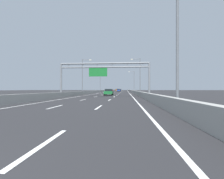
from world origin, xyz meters
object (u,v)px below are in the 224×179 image
(streetlamp_left_mid, at_px, (83,74))
(streetlamp_right_far, at_px, (134,80))
(blue_car, at_px, (119,90))
(orange_car, at_px, (117,90))
(streetlamp_right_mid, at_px, (139,74))
(white_car, at_px, (121,90))
(green_car, at_px, (109,92))
(sign_gantry, at_px, (103,71))
(streetlamp_right_near, at_px, (174,35))
(streetlamp_left_far, at_px, (101,80))
(red_car, at_px, (111,90))
(black_car, at_px, (120,90))

(streetlamp_left_mid, xyz_separation_m, streetlamp_right_far, (14.93, 31.49, 0.00))
(streetlamp_left_mid, xyz_separation_m, blue_car, (7.37, 51.33, -4.63))
(orange_car, bearing_deg, streetlamp_right_mid, -83.17)
(white_car, height_order, green_car, green_car)
(sign_gantry, height_order, green_car, sign_gantry)
(sign_gantry, height_order, streetlamp_right_near, streetlamp_right_near)
(streetlamp_right_mid, relative_size, streetlamp_left_far, 1.00)
(green_car, distance_m, red_car, 47.60)
(white_car, height_order, blue_car, blue_car)
(white_car, height_order, red_car, white_car)
(streetlamp_right_mid, bearing_deg, streetlamp_right_near, -90.00)
(white_car, relative_size, blue_car, 1.09)
(streetlamp_right_mid, xyz_separation_m, blue_car, (-7.56, 51.33, -4.63))
(green_car, bearing_deg, sign_gantry, -90.78)
(streetlamp_left_mid, relative_size, black_car, 2.30)
(orange_car, xyz_separation_m, red_car, (0.06, -49.86, -0.05))
(streetlamp_right_far, relative_size, white_car, 2.10)
(black_car, relative_size, blue_car, 1.00)
(streetlamp_right_near, height_order, streetlamp_right_mid, same)
(streetlamp_right_mid, distance_m, green_car, 10.09)
(streetlamp_left_far, bearing_deg, streetlamp_left_mid, -90.00)
(streetlamp_left_far, distance_m, black_car, 29.93)
(black_car, distance_m, blue_car, 8.72)
(streetlamp_right_mid, distance_m, streetlamp_right_far, 31.49)
(streetlamp_right_mid, bearing_deg, blue_car, 98.38)
(streetlamp_left_mid, bearing_deg, white_car, 85.50)
(streetlamp_left_far, relative_size, black_car, 2.30)
(sign_gantry, relative_size, streetlamp_left_far, 1.76)
(streetlamp_right_mid, bearing_deg, streetlamp_left_mid, 180.00)
(streetlamp_left_far, height_order, blue_car, streetlamp_left_far)
(streetlamp_right_mid, height_order, red_car, streetlamp_right_mid)
(streetlamp_right_near, bearing_deg, white_car, 93.55)
(streetlamp_left_far, bearing_deg, red_car, 70.52)
(streetlamp_left_mid, distance_m, streetlamp_left_far, 31.49)
(green_car, height_order, red_car, green_car)
(streetlamp_right_far, distance_m, green_car, 37.44)
(streetlamp_right_mid, height_order, black_car, streetlamp_right_mid)
(green_car, xyz_separation_m, red_car, (-3.52, 47.47, -0.05))
(streetlamp_right_far, xyz_separation_m, orange_car, (-11.07, 60.95, -4.65))
(streetlamp_left_mid, xyz_separation_m, white_car, (7.25, 92.22, -4.65))
(black_car, bearing_deg, streetlamp_left_far, -104.96)
(sign_gantry, relative_size, blue_car, 4.05)
(streetlamp_right_mid, relative_size, streetlamp_right_far, 1.00)
(black_car, height_order, white_car, white_car)
(black_car, xyz_separation_m, green_car, (-0.20, -64.95, 0.01))
(sign_gantry, height_order, streetlamp_right_far, streetlamp_right_far)
(streetlamp_right_mid, bearing_deg, white_car, 94.76)
(streetlamp_right_near, distance_m, white_car, 124.04)
(white_car, bearing_deg, sign_gantry, -89.96)
(red_car, bearing_deg, green_car, -85.76)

